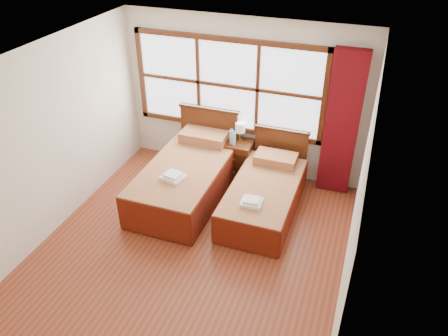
% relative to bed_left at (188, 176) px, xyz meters
% --- Properties ---
extents(floor, '(4.50, 4.50, 0.00)m').
position_rel_bed_left_xyz_m(floor, '(0.55, -1.20, -0.33)').
color(floor, brown).
rests_on(floor, ground).
extents(ceiling, '(4.50, 4.50, 0.00)m').
position_rel_bed_left_xyz_m(ceiling, '(0.55, -1.20, 2.27)').
color(ceiling, white).
rests_on(ceiling, wall_back).
extents(wall_back, '(4.00, 0.00, 4.00)m').
position_rel_bed_left_xyz_m(wall_back, '(0.55, 1.05, 0.97)').
color(wall_back, silver).
rests_on(wall_back, floor).
extents(wall_left, '(0.00, 4.50, 4.50)m').
position_rel_bed_left_xyz_m(wall_left, '(-1.45, -1.20, 0.97)').
color(wall_left, silver).
rests_on(wall_left, floor).
extents(wall_right, '(0.00, 4.50, 4.50)m').
position_rel_bed_left_xyz_m(wall_right, '(2.55, -1.20, 0.97)').
color(wall_right, silver).
rests_on(wall_right, floor).
extents(window, '(3.16, 0.06, 1.56)m').
position_rel_bed_left_xyz_m(window, '(0.30, 1.02, 1.17)').
color(window, white).
rests_on(window, wall_back).
extents(curtain, '(0.50, 0.16, 2.30)m').
position_rel_bed_left_xyz_m(curtain, '(2.15, 0.91, 0.84)').
color(curtain, '#630910').
rests_on(curtain, wall_back).
extents(bed_left, '(1.13, 2.19, 1.10)m').
position_rel_bed_left_xyz_m(bed_left, '(0.00, 0.00, 0.00)').
color(bed_left, '#391C0B').
rests_on(bed_left, floor).
extents(bed_right, '(0.96, 1.98, 0.93)m').
position_rel_bed_left_xyz_m(bed_right, '(1.25, 0.00, -0.05)').
color(bed_right, '#391C0B').
rests_on(bed_right, floor).
extents(nightstand, '(0.47, 0.46, 0.62)m').
position_rel_bed_left_xyz_m(nightstand, '(0.57, 0.80, -0.02)').
color(nightstand, '#4E2411').
rests_on(nightstand, floor).
extents(towels_left, '(0.35, 0.32, 0.09)m').
position_rel_bed_left_xyz_m(towels_left, '(-0.00, -0.49, 0.29)').
color(towels_left, white).
rests_on(towels_left, bed_left).
extents(towels_right, '(0.30, 0.27, 0.08)m').
position_rel_bed_left_xyz_m(towels_right, '(1.21, -0.56, 0.20)').
color(towels_right, white).
rests_on(towels_right, bed_right).
extents(lamp, '(0.16, 0.16, 0.32)m').
position_rel_bed_left_xyz_m(lamp, '(0.56, 0.89, 0.51)').
color(lamp, gold).
rests_on(lamp, nightstand).
extents(bottle_near, '(0.07, 0.07, 0.27)m').
position_rel_bed_left_xyz_m(bottle_near, '(0.47, 0.74, 0.41)').
color(bottle_near, '#ACC8DD').
rests_on(bottle_near, nightstand).
extents(bottle_far, '(0.07, 0.07, 0.25)m').
position_rel_bed_left_xyz_m(bottle_far, '(0.52, 0.71, 0.40)').
color(bottle_far, '#ACC8DD').
rests_on(bottle_far, nightstand).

